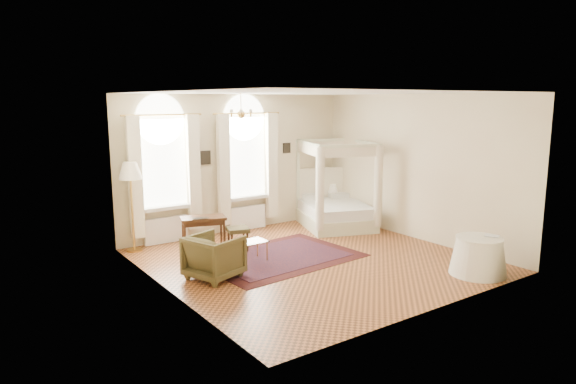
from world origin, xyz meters
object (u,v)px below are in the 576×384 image
armchair (214,257)px  writing_desk (203,222)px  stool (238,231)px  nightstand (330,208)px  canopy_bed (336,207)px  coffee_table (251,243)px  floor_lamp (130,175)px  side_table (478,256)px

armchair → writing_desk: bearing=-39.7°
armchair → stool: bearing=-63.3°
stool → nightstand: bearing=19.3°
canopy_bed → nightstand: (0.51, 0.83, -0.22)m
canopy_bed → nightstand: canopy_bed is taller
stool → armchair: size_ratio=0.63×
nightstand → armchair: 5.39m
coffee_table → floor_lamp: floor_lamp is taller
canopy_bed → floor_lamp: (-4.89, 0.83, 1.13)m
armchair → nightstand: bearing=-81.9°
canopy_bed → side_table: bearing=-92.7°
floor_lamp → side_table: size_ratio=1.86×
side_table → nightstand: bearing=82.0°
coffee_table → side_table: bearing=-45.3°
nightstand → floor_lamp: size_ratio=0.28×
armchair → side_table: bearing=-142.2°
nightstand → writing_desk: writing_desk is taller
nightstand → armchair: (-4.78, -2.50, 0.13)m
coffee_table → nightstand: bearing=28.8°
canopy_bed → stool: 3.10m
stool → writing_desk: bearing=135.2°
stool → armchair: bearing=-133.8°
canopy_bed → floor_lamp: bearing=170.4°
stool → floor_lamp: size_ratio=0.29×
stool → floor_lamp: (-1.82, 1.25, 1.20)m
coffee_table → floor_lamp: bearing=129.0°
nightstand → stool: 3.80m
side_table → writing_desk: bearing=127.9°
coffee_table → writing_desk: bearing=106.1°
floor_lamp → canopy_bed: bearing=-9.6°
nightstand → armchair: size_ratio=0.60×
nightstand → stool: nightstand is taller
writing_desk → stool: size_ratio=1.91×
nightstand → stool: size_ratio=0.97×
nightstand → armchair: bearing=-152.4°
canopy_bed → stool: (-3.07, -0.43, -0.07)m
nightstand → writing_desk: 4.20m
canopy_bed → stool: bearing=-172.1°
stool → side_table: side_table is taller
armchair → side_table: size_ratio=0.86×
canopy_bed → stool: size_ratio=4.37×
nightstand → floor_lamp: (-5.40, 0.00, 1.36)m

